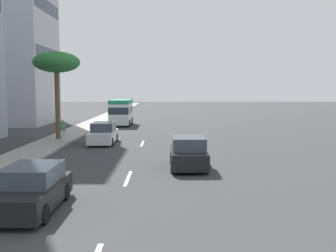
{
  "coord_description": "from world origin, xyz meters",
  "views": [
    {
      "loc": [
        -4.75,
        -1.73,
        4.19
      ],
      "look_at": [
        17.25,
        -1.92,
        2.16
      ],
      "focal_mm": 42.56,
      "sensor_mm": 36.0,
      "label": 1
    }
  ],
  "objects": [
    {
      "name": "palm_tree",
      "position": [
        27.84,
        7.03,
        6.27
      ],
      "size": [
        3.76,
        3.76,
        7.08
      ],
      "color": "brown",
      "rests_on": "sidewalk_right"
    },
    {
      "name": "car_fourth",
      "position": [
        25.8,
        3.01,
        0.77
      ],
      "size": [
        4.6,
        1.86,
        1.63
      ],
      "rotation": [
        0.0,
        0.0,
        3.14
      ],
      "color": "silver",
      "rests_on": "ground_plane"
    },
    {
      "name": "pedestrian_near_lamp",
      "position": [
        26.19,
        6.18,
        1.1
      ],
      "size": [
        0.39,
        0.36,
        1.72
      ],
      "rotation": [
        0.0,
        0.0,
        2.55
      ],
      "color": "beige",
      "rests_on": "sidewalk_right"
    },
    {
      "name": "car_third",
      "position": [
        8.78,
        2.9,
        0.74
      ],
      "size": [
        4.45,
        1.93,
        1.55
      ],
      "rotation": [
        0.0,
        0.0,
        3.14
      ],
      "color": "black",
      "rests_on": "ground_plane"
    },
    {
      "name": "ground_plane",
      "position": [
        31.5,
        0.0,
        0.0
      ],
      "size": [
        198.0,
        198.0,
        0.0
      ],
      "primitive_type": "plane",
      "color": "#38383A"
    },
    {
      "name": "car_lead",
      "position": [
        16.13,
        -2.99,
        0.8
      ],
      "size": [
        4.13,
        1.92,
        1.69
      ],
      "color": "black",
      "rests_on": "ground_plane"
    },
    {
      "name": "lane_stripe_mid",
      "position": [
        13.73,
        0.0,
        0.01
      ],
      "size": [
        3.2,
        0.16,
        0.01
      ],
      "primitive_type": "cube",
      "color": "silver",
      "rests_on": "ground_plane"
    },
    {
      "name": "sidewalk_right",
      "position": [
        31.5,
        7.01,
        0.07
      ],
      "size": [
        162.0,
        2.82,
        0.15
      ],
      "primitive_type": "cube",
      "color": "#9E9B93",
      "rests_on": "ground_plane"
    },
    {
      "name": "minibus_second",
      "position": [
        41.54,
        3.34,
        1.64
      ],
      "size": [
        6.07,
        2.36,
        2.98
      ],
      "rotation": [
        0.0,
        0.0,
        3.14
      ],
      "color": "silver",
      "rests_on": "ground_plane"
    },
    {
      "name": "lane_stripe_far",
      "position": [
        25.8,
        0.0,
        0.01
      ],
      "size": [
        3.2,
        0.16,
        0.01
      ],
      "primitive_type": "cube",
      "color": "silver",
      "rests_on": "ground_plane"
    }
  ]
}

